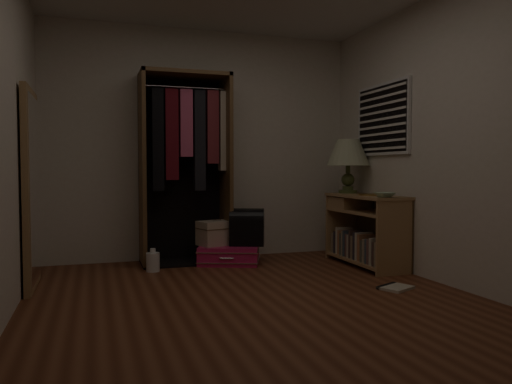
% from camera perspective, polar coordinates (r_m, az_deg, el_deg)
% --- Properties ---
extents(ground, '(4.00, 4.00, 0.00)m').
position_cam_1_polar(ground, '(3.96, 0.14, -12.33)').
color(ground, '#5C2D1A').
rests_on(ground, ground).
extents(room_walls, '(3.52, 4.02, 2.60)m').
position_cam_1_polar(room_walls, '(3.92, 1.00, 9.64)').
color(room_walls, beige).
rests_on(room_walls, ground).
extents(console_bookshelf, '(0.42, 1.12, 0.75)m').
position_cam_1_polar(console_bookshelf, '(5.45, 12.17, -4.05)').
color(console_bookshelf, '#A1794E').
rests_on(console_bookshelf, ground).
extents(open_wardrobe, '(0.98, 0.50, 2.05)m').
position_cam_1_polar(open_wardrobe, '(5.49, -7.88, 4.56)').
color(open_wardrobe, brown).
rests_on(open_wardrobe, ground).
extents(floor_mirror, '(0.06, 0.80, 1.70)m').
position_cam_1_polar(floor_mirror, '(4.66, -24.30, 0.29)').
color(floor_mirror, '#A07A4D').
rests_on(floor_mirror, ground).
extents(pink_suitcase, '(0.77, 0.67, 0.20)m').
position_cam_1_polar(pink_suitcase, '(5.43, -3.10, -7.15)').
color(pink_suitcase, '#BF1751').
rests_on(pink_suitcase, ground).
extents(train_case, '(0.45, 0.37, 0.28)m').
position_cam_1_polar(train_case, '(5.45, -4.53, -4.67)').
color(train_case, '#BBA68F').
rests_on(train_case, pink_suitcase).
extents(black_bag, '(0.43, 0.35, 0.40)m').
position_cam_1_polar(black_bag, '(5.41, -1.03, -3.94)').
color(black_bag, black).
rests_on(black_bag, pink_suitcase).
extents(table_lamp, '(0.60, 0.60, 0.61)m').
position_cam_1_polar(table_lamp, '(5.73, 10.48, 4.31)').
color(table_lamp, '#3E4C24').
rests_on(table_lamp, console_bookshelf).
extents(brass_tray, '(0.29, 0.29, 0.01)m').
position_cam_1_polar(brass_tray, '(5.31, 12.94, -0.29)').
color(brass_tray, '#B28B44').
rests_on(brass_tray, console_bookshelf).
extents(ceramic_bowl, '(0.20, 0.20, 0.05)m').
position_cam_1_polar(ceramic_bowl, '(4.99, 14.49, -0.31)').
color(ceramic_bowl, '#B4D8B7').
rests_on(ceramic_bowl, console_bookshelf).
extents(white_jug, '(0.15, 0.15, 0.23)m').
position_cam_1_polar(white_jug, '(5.12, -11.70, -7.81)').
color(white_jug, silver).
rests_on(white_jug, ground).
extents(floor_book, '(0.34, 0.31, 0.03)m').
position_cam_1_polar(floor_book, '(4.50, 15.52, -10.45)').
color(floor_book, beige).
rests_on(floor_book, ground).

